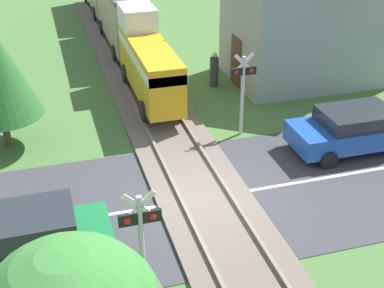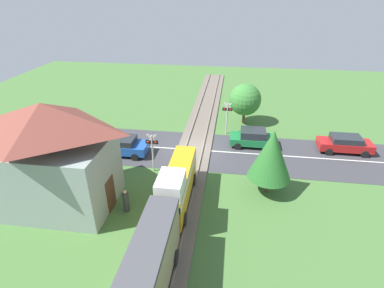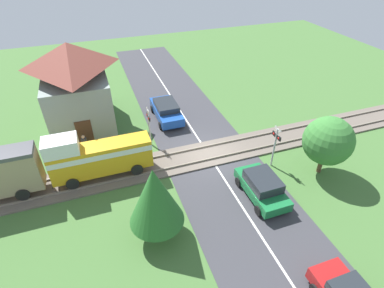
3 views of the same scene
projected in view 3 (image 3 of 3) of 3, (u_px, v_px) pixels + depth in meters
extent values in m
plane|color=#426B33|center=(208.00, 154.00, 21.24)|extent=(60.00, 60.00, 0.00)
cube|color=#38383D|center=(208.00, 154.00, 21.23)|extent=(48.00, 6.40, 0.02)
cube|color=silver|center=(208.00, 154.00, 21.22)|extent=(48.00, 0.12, 0.00)
cube|color=#665B51|center=(208.00, 154.00, 21.20)|extent=(2.80, 48.00, 0.12)
cube|color=slate|center=(212.00, 158.00, 20.58)|extent=(0.10, 48.00, 0.12)
cube|color=slate|center=(205.00, 147.00, 21.68)|extent=(0.10, 48.00, 0.12)
cube|color=gold|center=(102.00, 158.00, 18.40)|extent=(1.35, 6.08, 1.90)
cube|color=silver|center=(100.00, 151.00, 18.10)|extent=(1.37, 6.08, 0.36)
cube|color=silver|center=(60.00, 146.00, 17.03)|extent=(1.35, 1.94, 0.90)
cylinder|color=black|center=(137.00, 170.00, 18.93)|extent=(0.14, 0.76, 0.76)
cylinder|color=black|center=(133.00, 157.00, 20.03)|extent=(0.14, 0.76, 0.76)
cylinder|color=black|center=(73.00, 184.00, 17.89)|extent=(0.14, 0.76, 0.76)
cylinder|color=black|center=(72.00, 169.00, 18.99)|extent=(0.14, 0.76, 0.76)
cylinder|color=black|center=(23.00, 195.00, 17.15)|extent=(0.14, 0.76, 0.76)
cylinder|color=black|center=(25.00, 179.00, 18.25)|extent=(0.14, 0.76, 0.76)
cube|color=#197038|center=(262.00, 189.00, 17.61)|extent=(3.78, 1.75, 0.58)
cube|color=#23282D|center=(263.00, 181.00, 17.26)|extent=(2.08, 1.61, 0.61)
cylinder|color=black|center=(238.00, 182.00, 18.48)|extent=(0.60, 0.18, 0.60)
cylinder|color=black|center=(263.00, 176.00, 18.95)|extent=(0.60, 0.18, 0.60)
cylinder|color=black|center=(258.00, 211.00, 16.60)|extent=(0.60, 0.18, 0.60)
cylinder|color=black|center=(285.00, 203.00, 17.08)|extent=(0.60, 0.18, 0.60)
cube|color=#1E4CA8|center=(166.00, 111.00, 24.89)|extent=(4.43, 1.82, 0.69)
cube|color=#23282D|center=(166.00, 105.00, 24.55)|extent=(2.43, 1.68, 0.47)
cylinder|color=black|center=(182.00, 122.00, 24.24)|extent=(0.60, 0.18, 0.60)
cylinder|color=black|center=(160.00, 126.00, 23.75)|extent=(0.60, 0.18, 0.60)
cylinder|color=black|center=(172.00, 106.00, 26.44)|extent=(0.60, 0.18, 0.60)
cylinder|color=black|center=(152.00, 109.00, 25.95)|extent=(0.60, 0.18, 0.60)
cylinder|color=black|center=(345.00, 279.00, 13.38)|extent=(0.60, 0.18, 0.60)
cylinder|color=#B7B7B7|center=(274.00, 148.00, 19.41)|extent=(0.12, 0.12, 2.92)
cube|color=black|center=(277.00, 136.00, 18.87)|extent=(0.90, 0.08, 0.28)
sphere|color=red|center=(279.00, 138.00, 18.66)|extent=(0.18, 0.18, 0.18)
sphere|color=red|center=(274.00, 134.00, 19.07)|extent=(0.18, 0.18, 0.18)
cube|color=silver|center=(277.00, 132.00, 18.70)|extent=(0.72, 0.04, 0.72)
cube|color=silver|center=(277.00, 132.00, 18.70)|extent=(0.72, 0.04, 0.72)
cylinder|color=#B7B7B7|center=(149.00, 128.00, 21.34)|extent=(0.12, 0.12, 2.92)
cube|color=black|center=(148.00, 117.00, 20.80)|extent=(0.90, 0.08, 0.28)
sphere|color=red|center=(148.00, 115.00, 21.00)|extent=(0.18, 0.18, 0.18)
sphere|color=red|center=(149.00, 119.00, 20.59)|extent=(0.18, 0.18, 0.18)
cube|color=silver|center=(148.00, 113.00, 20.63)|extent=(0.72, 0.04, 0.72)
cube|color=silver|center=(148.00, 113.00, 20.63)|extent=(0.72, 0.04, 0.72)
cube|color=gray|center=(80.00, 101.00, 23.31)|extent=(6.35, 4.56, 4.25)
pyramid|color=brown|center=(68.00, 54.00, 21.13)|extent=(6.86, 4.92, 1.59)
cube|color=#472D1E|center=(85.00, 134.00, 21.49)|extent=(0.06, 1.10, 2.10)
cylinder|color=#333338|center=(85.00, 146.00, 20.99)|extent=(0.37, 0.37, 1.27)
sphere|color=tan|center=(83.00, 137.00, 20.55)|extent=(0.23, 0.23, 0.23)
cylinder|color=brown|center=(80.00, 88.00, 28.46)|extent=(0.24, 0.24, 1.43)
cone|color=#1E5623|center=(75.00, 67.00, 27.26)|extent=(2.23, 2.23, 2.68)
cylinder|color=brown|center=(158.00, 227.00, 15.34)|extent=(0.24, 0.24, 1.19)
cone|color=#286628|center=(155.00, 196.00, 14.02)|extent=(2.73, 2.73, 3.28)
cylinder|color=brown|center=(320.00, 164.00, 19.42)|extent=(0.28, 0.28, 1.16)
sphere|color=#387A33|center=(328.00, 141.00, 18.32)|extent=(3.05, 3.05, 3.05)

